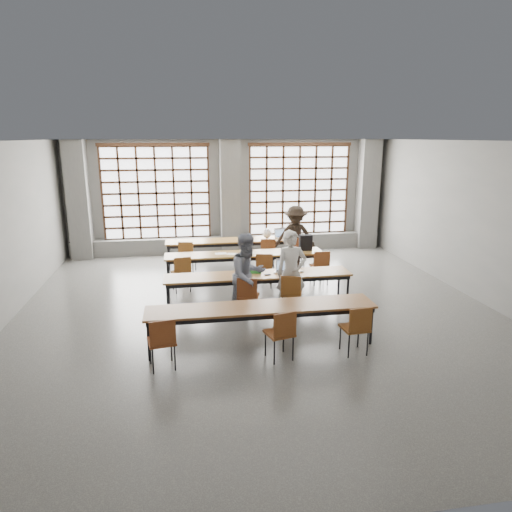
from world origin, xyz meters
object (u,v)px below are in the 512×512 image
at_px(chair_mid_left, 182,270).
at_px(chair_near_right, 357,325).
at_px(student_back, 295,237).
at_px(chair_back_left, 187,253).
at_px(chair_front_right, 291,291).
at_px(green_box, 255,271).
at_px(mouse, 302,271).
at_px(desk_row_a, 237,242).
at_px(chair_near_left, 162,338).
at_px(chair_near_mid, 281,330).
at_px(phone, 267,275).
at_px(student_female, 248,275).
at_px(laptop_front, 283,269).
at_px(red_pouch, 161,338).
at_px(student_male, 291,273).
at_px(chair_back_right, 295,249).
at_px(chair_back_mid, 268,250).
at_px(desk_row_c, 258,277).
at_px(chair_mid_centre, 264,266).
at_px(chair_front_left, 248,293).
at_px(laptop_back, 281,235).
at_px(desk_row_b, 245,256).
at_px(desk_row_d, 261,310).
at_px(chair_mid_right, 320,264).
at_px(backpack, 306,243).
at_px(plastic_bag, 267,233).

xyz_separation_m(chair_mid_left, chair_near_right, (2.86, -3.73, 0.00)).
bearing_deg(student_back, chair_back_left, -163.01).
bearing_deg(chair_front_right, green_box, 131.57).
relative_size(chair_mid_left, mouse, 8.98).
height_order(desk_row_a, chair_near_left, chair_near_left).
bearing_deg(chair_near_mid, phone, 84.67).
bearing_deg(student_back, student_female, -103.75).
xyz_separation_m(laptop_front, red_pouch, (-2.54, -2.54, -0.29)).
bearing_deg(student_back, student_male, -90.88).
relative_size(chair_back_right, student_male, 0.50).
xyz_separation_m(chair_back_mid, student_female, (-1.04, -3.30, 0.33)).
distance_m(desk_row_c, mouse, 0.95).
bearing_deg(chair_mid_centre, chair_near_left, -121.65).
distance_m(chair_front_left, student_back, 4.03).
height_order(desk_row_c, student_back, student_back).
xyz_separation_m(chair_near_left, laptop_back, (3.23, 6.05, 0.25)).
distance_m(desk_row_b, chair_mid_centre, 0.75).
xyz_separation_m(chair_front_left, mouse, (1.27, 0.61, 0.21)).
xyz_separation_m(chair_mid_left, chair_front_left, (1.30, -1.84, 0.00)).
relative_size(laptop_front, phone, 3.45).
bearing_deg(student_male, mouse, 49.23).
xyz_separation_m(desk_row_a, chair_mid_left, (-1.57, -2.21, -0.13)).
xyz_separation_m(chair_back_left, chair_front_right, (2.05, -3.43, 0.00)).
bearing_deg(chair_front_left, phone, 46.33).
bearing_deg(desk_row_d, student_male, 58.03).
bearing_deg(student_male, green_box, 133.59).
height_order(desk_row_d, chair_front_left, chair_front_left).
xyz_separation_m(chair_near_right, red_pouch, (-3.21, 0.08, -0.04)).
distance_m(chair_front_left, laptop_back, 4.47).
xyz_separation_m(desk_row_a, phone, (0.23, -3.53, 0.07)).
height_order(mouse, green_box, green_box).
bearing_deg(chair_mid_right, mouse, -123.29).
bearing_deg(red_pouch, chair_back_left, 84.62).
distance_m(desk_row_b, student_back, 1.93).
height_order(chair_front_left, backpack, backpack).
xyz_separation_m(desk_row_b, chair_back_right, (1.56, 0.95, -0.13)).
bearing_deg(laptop_back, backpack, -80.22).
relative_size(desk_row_a, chair_near_left, 4.55).
bearing_deg(desk_row_a, chair_front_left, -93.81).
bearing_deg(chair_back_left, red_pouch, -95.38).
relative_size(desk_row_d, chair_back_left, 4.55).
distance_m(chair_back_left, chair_mid_left, 1.59).
relative_size(desk_row_b, green_box, 16.00).
bearing_deg(chair_near_right, chair_front_left, 129.63).
bearing_deg(chair_back_left, chair_back_mid, -0.05).
distance_m(chair_back_mid, student_male, 3.32).
height_order(student_female, green_box, student_female).
bearing_deg(laptop_back, red_pouch, -118.53).
bearing_deg(laptop_front, chair_near_left, -133.94).
xyz_separation_m(chair_front_left, plastic_bag, (1.17, 4.10, 0.34)).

